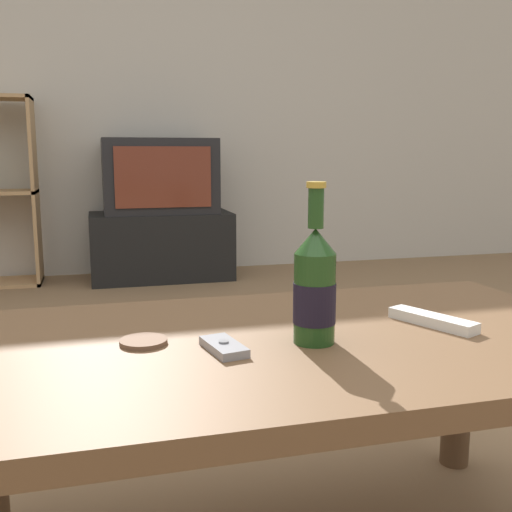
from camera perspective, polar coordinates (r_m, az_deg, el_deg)
name	(u,v)px	position (r m, az deg, el deg)	size (l,w,h in m)	color
back_wall	(139,68)	(4.03, -11.09, 17.12)	(8.00, 0.05, 2.60)	beige
coffee_table	(284,374)	(1.07, 2.64, -11.16)	(1.20, 0.65, 0.45)	brown
tv_stand	(161,246)	(3.76, -8.99, 0.97)	(0.85, 0.43, 0.41)	black
television	(160,176)	(3.71, -9.16, 7.54)	(0.67, 0.41, 0.45)	black
beer_bottle	(315,287)	(1.01, 5.61, -2.99)	(0.07, 0.07, 0.27)	#1E4219
cell_phone	(224,347)	(0.98, -3.09, -8.62)	(0.07, 0.11, 0.02)	gray
remote_control	(432,320)	(1.17, 16.40, -5.85)	(0.11, 0.18, 0.02)	white
coaster	(143,342)	(1.03, -10.67, -8.01)	(0.08, 0.08, 0.01)	brown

